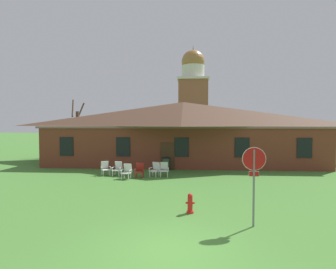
% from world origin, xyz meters
% --- Properties ---
extents(ground_plane, '(200.00, 200.00, 0.00)m').
position_xyz_m(ground_plane, '(0.00, 0.00, 0.00)').
color(ground_plane, '#477F33').
extents(brick_building, '(23.82, 10.40, 5.62)m').
position_xyz_m(brick_building, '(-0.00, 18.74, 2.86)').
color(brick_building, brown).
rests_on(brick_building, ground).
extents(dome_tower, '(5.18, 5.18, 16.91)m').
position_xyz_m(dome_tower, '(1.24, 39.71, 7.64)').
color(dome_tower, '#93563D').
rests_on(dome_tower, ground).
extents(stop_sign, '(0.81, 0.07, 2.75)m').
position_xyz_m(stop_sign, '(2.78, 2.08, 1.96)').
color(stop_sign, slate).
rests_on(stop_sign, ground).
extents(lawn_chair_by_porch, '(0.83, 0.86, 0.96)m').
position_xyz_m(lawn_chair_by_porch, '(-5.22, 11.13, 0.50)').
color(lawn_chair_by_porch, silver).
rests_on(lawn_chair_by_porch, ground).
extents(lawn_chair_near_door, '(0.70, 0.73, 0.96)m').
position_xyz_m(lawn_chair_near_door, '(-4.32, 11.02, 0.50)').
color(lawn_chair_near_door, white).
rests_on(lawn_chair_near_door, ground).
extents(lawn_chair_left_end, '(0.69, 0.73, 0.96)m').
position_xyz_m(lawn_chair_left_end, '(-3.44, 9.99, 0.50)').
color(lawn_chair_left_end, silver).
rests_on(lawn_chair_left_end, ground).
extents(lawn_chair_middle, '(0.64, 0.67, 0.96)m').
position_xyz_m(lawn_chair_middle, '(-2.69, 10.46, 0.50)').
color(lawn_chair_middle, maroon).
rests_on(lawn_chair_middle, ground).
extents(lawn_chair_right_end, '(0.77, 0.82, 0.96)m').
position_xyz_m(lawn_chair_right_end, '(-1.72, 10.93, 0.50)').
color(lawn_chair_right_end, white).
rests_on(lawn_chair_right_end, ground).
extents(lawn_chair_far_side, '(0.67, 0.70, 0.96)m').
position_xyz_m(lawn_chair_far_side, '(-1.11, 10.97, 0.50)').
color(lawn_chair_far_side, silver).
rests_on(lawn_chair_far_side, ground).
extents(bare_tree_beside_building, '(1.85, 1.79, 6.28)m').
position_xyz_m(bare_tree_beside_building, '(-11.83, 22.35, 2.88)').
color(bare_tree_beside_building, brown).
rests_on(bare_tree_beside_building, ground).
extents(fire_hydrant, '(0.36, 0.28, 0.79)m').
position_xyz_m(fire_hydrant, '(0.61, 3.37, 0.38)').
color(fire_hydrant, red).
rests_on(fire_hydrant, ground).
extents(trash_bin, '(0.56, 0.56, 0.98)m').
position_xyz_m(trash_bin, '(-1.19, 13.45, 0.50)').
color(trash_bin, '#335638').
rests_on(trash_bin, ground).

